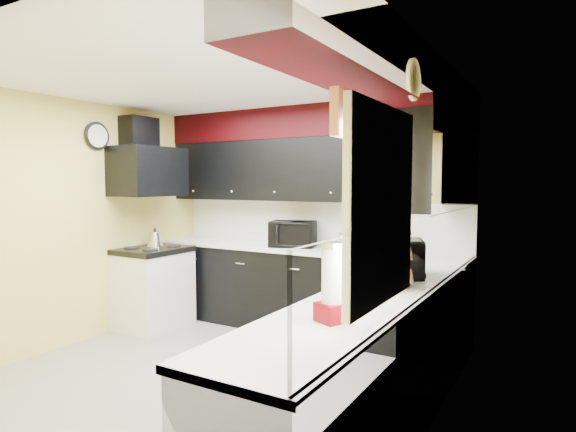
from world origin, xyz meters
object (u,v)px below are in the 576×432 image
Objects in this scene: knife_block at (392,244)px; kettle at (155,239)px; toaster_oven at (293,234)px; microwave at (401,258)px; utensil_crock at (360,243)px.

kettle is at bearing 170.97° from knife_block.
toaster_oven reaches higher than kettle.
utensil_crock is (-0.76, 1.06, -0.05)m from microwave.
microwave is at bearing -50.16° from toaster_oven.
utensil_crock reaches higher than kettle.
kettle is (-1.48, -0.64, -0.08)m from toaster_oven.
knife_block reaches higher than utensil_crock.
utensil_crock is at bearing 16.34° from kettle.
utensil_crock is (0.80, 0.03, -0.05)m from toaster_oven.
knife_block is 1.11× the size of kettle.
utensil_crock is 0.99× the size of kettle.
microwave is 3.07m from kettle.
microwave is 2.71× the size of kettle.
microwave is 1.30m from utensil_crock.
kettle is at bearing -163.66° from utensil_crock.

